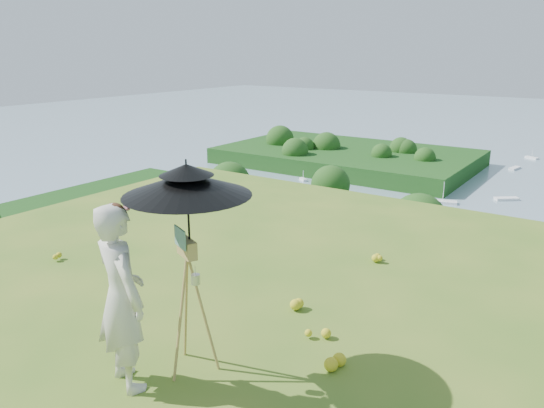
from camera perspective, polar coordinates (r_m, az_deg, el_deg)
The scene contains 7 objects.
ground at distance 5.04m, azimuth -1.42°, elevation -20.16°, with size 14.00×14.00×0.00m, color #417220.
peninsula at distance 179.06m, azimuth 8.13°, elevation 5.85°, with size 90.00×60.00×12.00m, color #113A10, non-canonical shape.
wildflowers at distance 5.17m, azimuth 0.28°, elevation -18.26°, with size 10.00×10.50×0.12m, color gold, non-canonical shape.
painter at distance 4.97m, azimuth -15.90°, elevation -9.62°, with size 0.64×0.42×1.75m, color beige.
field_easel at distance 5.12m, azimuth -8.88°, elevation -10.19°, with size 0.55×0.55×1.45m, color #A38544, non-canonical shape.
sun_umbrella at distance 4.80m, azimuth -9.02°, elevation -0.35°, with size 1.16×1.16×0.88m, color black, non-canonical shape.
painter_cap at distance 4.67m, azimuth -16.68°, elevation -0.47°, with size 0.19×0.23×0.10m, color #C76D7E, non-canonical shape.
Camera 1 is at (2.38, -3.28, 2.99)m, focal length 35.00 mm.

